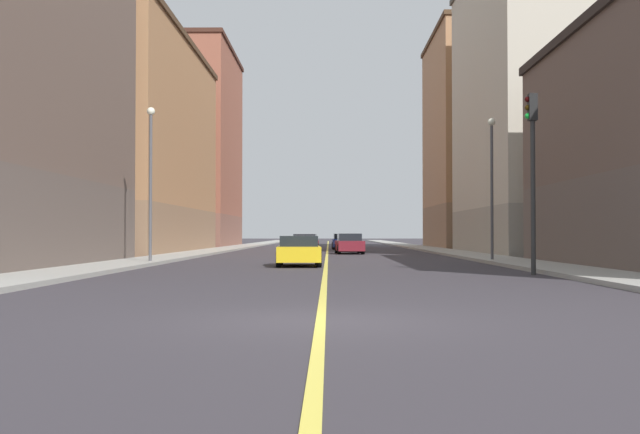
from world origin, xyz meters
The scene contains 16 objects.
ground_plane centered at (0.00, 0.00, 0.00)m, with size 400.00×400.00×0.00m, color #353137.
sidewalk_left centered at (8.67, 49.00, 0.07)m, with size 2.64×168.00×0.15m, color #9E9B93.
sidewalk_right centered at (-8.67, 49.00, 0.07)m, with size 2.64×168.00×0.15m, color #9E9B93.
lane_center_stripe centered at (0.00, 49.00, 0.01)m, with size 0.16×154.00×0.01m, color #E5D14C.
building_left_mid centered at (14.07, 39.06, 10.06)m, with size 8.46×19.14×20.10m.
building_left_far centered at (14.07, 59.67, 10.16)m, with size 8.46×16.33×20.30m.
building_right_midblock centered at (-14.07, 42.67, 7.76)m, with size 8.46×25.56×15.50m.
building_right_distant centered at (-14.07, 67.24, 10.35)m, with size 8.46×17.91×20.68m.
traffic_light_left_near centered at (6.93, 13.32, 3.92)m, with size 0.40×0.32×6.06m.
street_lamp_left_near centered at (7.95, 24.36, 4.28)m, with size 0.36×0.36×6.78m.
street_lamp_right_near centered at (-7.95, 22.10, 4.38)m, with size 0.36×0.36×6.97m.
car_blue centered at (1.30, 54.01, 0.68)m, with size 1.85×4.35×1.37m.
car_maroon centered at (1.52, 39.85, 0.67)m, with size 1.98×4.62×1.39m.
car_red centered at (-1.63, 43.74, 0.65)m, with size 1.99×4.15×1.35m.
car_green centered at (1.67, 46.85, 0.62)m, with size 1.86×4.02×1.27m.
car_yellow centered at (-1.15, 20.10, 0.64)m, with size 1.98×4.16×1.28m.
Camera 1 is at (0.13, -12.03, 1.38)m, focal length 42.55 mm.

